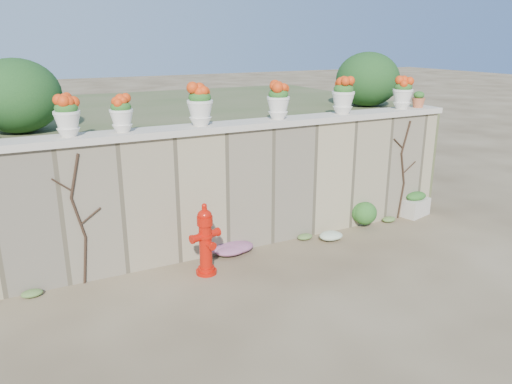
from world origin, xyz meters
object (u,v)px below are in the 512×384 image
urn_pot_0 (67,116)px  terracotta_pot (418,100)px  fire_hydrant (205,239)px  planter_box (415,205)px

urn_pot_0 → terracotta_pot: 6.33m
fire_hydrant → urn_pot_0: urn_pot_0 is taller
planter_box → fire_hydrant: bearing=171.0°
fire_hydrant → urn_pot_0: 2.56m
fire_hydrant → urn_pot_0: size_ratio=1.97×
planter_box → urn_pot_0: (-6.26, 0.25, 2.15)m
fire_hydrant → terracotta_pot: bearing=-4.1°
urn_pot_0 → planter_box: bearing=-2.3°
planter_box → terracotta_pot: 2.03m
fire_hydrant → terracotta_pot: terracotta_pot is taller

